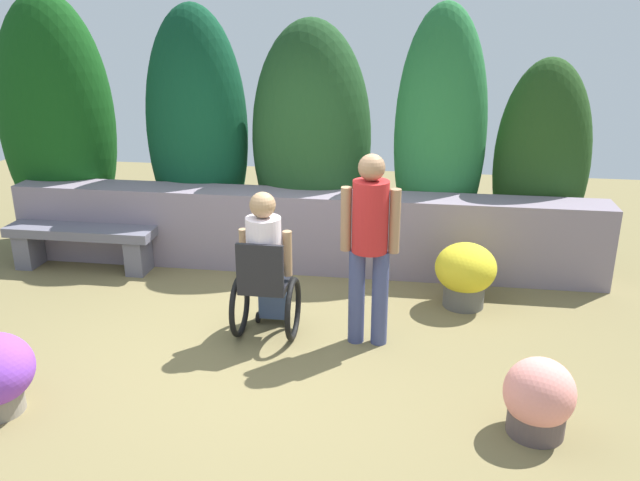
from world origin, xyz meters
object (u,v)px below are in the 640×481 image
at_px(stone_bench, 82,241).
at_px(flower_pot_terracotta_by_wall, 465,273).
at_px(person_standing_companion, 370,238).
at_px(flower_pot_purple_near, 539,399).
at_px(person_in_wheelchair, 266,270).

distance_m(stone_bench, flower_pot_terracotta_by_wall, 4.15).
height_order(person_standing_companion, flower_pot_terracotta_by_wall, person_standing_companion).
height_order(stone_bench, person_standing_companion, person_standing_companion).
height_order(stone_bench, flower_pot_purple_near, flower_pot_purple_near).
relative_size(person_in_wheelchair, flower_pot_terracotta_by_wall, 2.08).
bearing_deg(stone_bench, person_standing_companion, -15.55).
bearing_deg(person_in_wheelchair, flower_pot_terracotta_by_wall, 24.38).
bearing_deg(flower_pot_purple_near, person_standing_companion, 137.89).
bearing_deg(flower_pot_terracotta_by_wall, flower_pot_purple_near, -79.27).
height_order(person_in_wheelchair, person_standing_companion, person_standing_companion).
height_order(person_in_wheelchair, flower_pot_terracotta_by_wall, person_in_wheelchair).
relative_size(stone_bench, person_standing_companion, 0.99).
distance_m(person_in_wheelchair, flower_pot_purple_near, 2.45).
bearing_deg(person_standing_companion, flower_pot_terracotta_by_wall, 53.51).
bearing_deg(flower_pot_terracotta_by_wall, person_in_wheelchair, -153.63).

